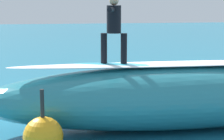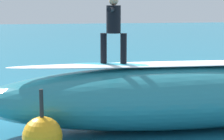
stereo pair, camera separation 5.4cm
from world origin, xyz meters
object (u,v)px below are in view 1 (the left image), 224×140
at_px(surfboard_paddling, 111,99).
at_px(surfer_paddling, 110,95).
at_px(surfboard_riding, 114,65).
at_px(buoy_marker, 43,136).
at_px(surfer_riding, 114,24).

xyz_separation_m(surfboard_paddling, surfer_paddling, (0.04, 0.11, 0.16)).
bearing_deg(surfboard_riding, buoy_marker, 57.01).
bearing_deg(surfer_paddling, surfboard_paddling, 0.00).
bearing_deg(surfer_riding, buoy_marker, 57.01).
bearing_deg(surfer_riding, surfboard_riding, 0.00).
distance_m(surfboard_riding, surfboard_paddling, 3.26).
bearing_deg(surfboard_paddling, surfer_paddling, -180.00).
relative_size(surfer_paddling, buoy_marker, 1.12).
xyz_separation_m(surfer_riding, surfboard_paddling, (-0.53, -2.83, -2.49)).
distance_m(surfboard_paddling, buoy_marker, 4.73).
xyz_separation_m(surfer_paddling, buoy_marker, (2.21, 4.03, 0.21)).
xyz_separation_m(surfboard_riding, surfer_riding, (0.00, 0.00, 0.95)).
xyz_separation_m(surfer_riding, buoy_marker, (1.72, 1.31, -2.13)).
height_order(surfer_riding, buoy_marker, surfer_riding).
bearing_deg(surfboard_riding, surfboard_paddling, -80.85).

